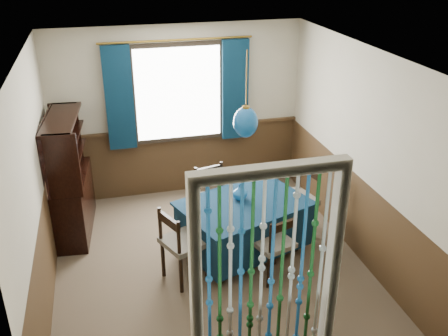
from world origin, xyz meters
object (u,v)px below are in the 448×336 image
object	(u,v)px
chair_far	(214,199)
pendant_lamp	(246,122)
bowl_shelf	(69,159)
chair_right	(297,199)
dining_table	(244,223)
vase_table	(240,192)
chair_near	(274,244)
sideboard	(70,193)
vase_sideboard	(72,158)
chair_left	(182,243)

from	to	relation	value
chair_far	pendant_lamp	world-z (taller)	pendant_lamp
bowl_shelf	chair_right	bearing A→B (deg)	-12.61
dining_table	chair_far	xyz separation A→B (m)	(-0.23, 0.56, 0.07)
vase_table	bowl_shelf	distance (m)	2.11
chair_near	chair_right	world-z (taller)	chair_right
chair_right	sideboard	distance (m)	2.92
chair_right	bowl_shelf	bearing A→B (deg)	63.08
chair_right	vase_sideboard	world-z (taller)	vase_sideboard
chair_far	vase_table	distance (m)	0.59
dining_table	pendant_lamp	size ratio (longest dim) A/B	1.77
vase_sideboard	dining_table	bearing A→B (deg)	-34.95
chair_far	vase_sideboard	world-z (taller)	vase_sideboard
chair_right	bowl_shelf	distance (m)	2.88
chair_right	sideboard	xyz separation A→B (m)	(-2.81, 0.80, 0.05)
vase_sideboard	chair_right	bearing A→B (deg)	-22.39
sideboard	pendant_lamp	distance (m)	2.55
chair_left	sideboard	bearing A→B (deg)	-163.07
sideboard	bowl_shelf	world-z (taller)	sideboard
pendant_lamp	bowl_shelf	bearing A→B (deg)	156.45
chair_far	bowl_shelf	bearing A→B (deg)	-23.00
dining_table	bowl_shelf	distance (m)	2.26
chair_left	pendant_lamp	distance (m)	1.52
vase_table	bowl_shelf	bearing A→B (deg)	158.84
bowl_shelf	pendant_lamp	bearing A→B (deg)	-23.55
chair_near	bowl_shelf	world-z (taller)	bowl_shelf
chair_near	vase_table	bearing A→B (deg)	90.17
chair_left	pendant_lamp	world-z (taller)	pendant_lamp
sideboard	pendant_lamp	bearing A→B (deg)	-21.66
chair_left	vase_sideboard	xyz separation A→B (m)	(-1.15, 1.72, 0.41)
vase_table	vase_sideboard	xyz separation A→B (m)	(-1.94, 1.27, 0.11)
bowl_shelf	vase_table	bearing A→B (deg)	-21.16
chair_left	pendant_lamp	size ratio (longest dim) A/B	0.94
dining_table	chair_right	bearing A→B (deg)	-2.64
chair_far	sideboard	bearing A→B (deg)	-28.35
dining_table	vase_table	xyz separation A→B (m)	(-0.02, 0.10, 0.37)
bowl_shelf	vase_sideboard	world-z (taller)	bowl_shelf
chair_near	bowl_shelf	bearing A→B (deg)	128.90
dining_table	bowl_shelf	xyz separation A→B (m)	(-1.97, 0.86, 0.70)
chair_far	chair_left	world-z (taller)	chair_left
chair_left	vase_table	distance (m)	0.96
chair_near	bowl_shelf	distance (m)	2.67
chair_left	vase_sideboard	world-z (taller)	vase_sideboard
chair_near	bowl_shelf	size ratio (longest dim) A/B	3.75
dining_table	chair_left	xyz separation A→B (m)	(-0.82, -0.34, 0.07)
sideboard	vase_table	size ratio (longest dim) A/B	9.13
chair_left	chair_far	bearing A→B (deg)	123.06
vase_table	bowl_shelf	size ratio (longest dim) A/B	0.79
dining_table	chair_near	distance (m)	0.59
bowl_shelf	vase_sideboard	bearing A→B (deg)	90.00
chair_left	bowl_shelf	xyz separation A→B (m)	(-1.15, 1.20, 0.63)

